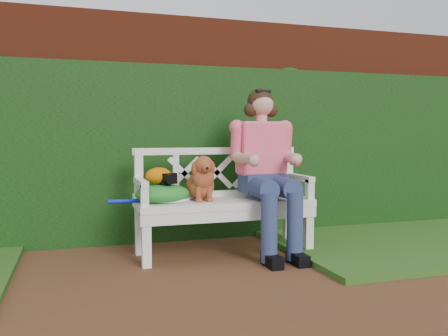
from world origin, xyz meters
name	(u,v)px	position (x,y,z in m)	size (l,w,h in m)	color
ground	(185,298)	(0.00, 0.00, 0.00)	(60.00, 60.00, 0.00)	brown
brick_wall	(142,128)	(0.00, 1.90, 1.10)	(10.00, 0.30, 2.20)	maroon
ivy_hedge	(146,154)	(0.00, 1.68, 0.85)	(10.00, 0.18, 1.70)	#1E5015
grass_right	(407,239)	(2.40, 0.90, 0.03)	(2.60, 2.00, 0.05)	#17370D
garden_bench	(224,227)	(0.57, 0.98, 0.24)	(1.58, 0.60, 0.48)	white
seated_woman	(263,171)	(0.92, 0.96, 0.72)	(0.61, 0.81, 1.44)	#D62752
dog	(201,178)	(0.36, 0.99, 0.67)	(0.26, 0.35, 0.39)	#AC7A3C
tennis_racket	(164,200)	(0.05, 0.99, 0.50)	(0.70, 0.29, 0.03)	beige
green_bag	(162,193)	(0.03, 0.96, 0.56)	(0.45, 0.35, 0.15)	green
camera_item	(167,178)	(0.07, 0.95, 0.68)	(0.14, 0.10, 0.09)	black
baseball_glove	(159,176)	(0.00, 0.96, 0.70)	(0.21, 0.16, 0.14)	#C15E04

